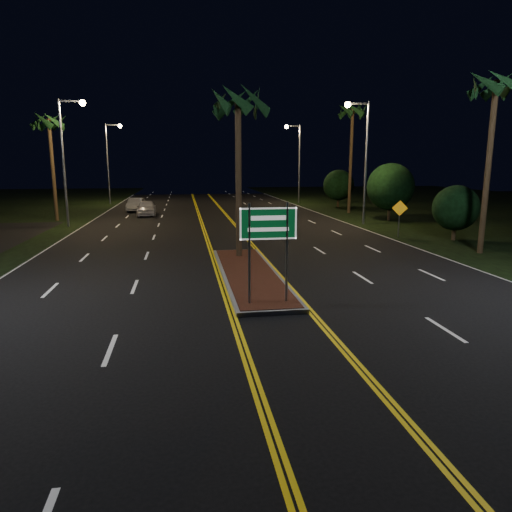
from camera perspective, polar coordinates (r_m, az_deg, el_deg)
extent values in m
plane|color=black|center=(12.22, 3.93, -10.30)|extent=(120.00, 120.00, 0.00)
cube|color=gray|center=(18.77, -0.84, -2.27)|extent=(2.25, 10.25, 0.15)
cube|color=#592819|center=(18.75, -0.84, -2.02)|extent=(2.00, 10.00, 0.02)
cylinder|color=gray|center=(14.27, -0.84, 0.24)|extent=(0.08, 0.08, 3.20)
cylinder|color=gray|center=(14.48, 3.87, 0.38)|extent=(0.08, 0.08, 3.20)
cube|color=#07471E|center=(14.21, 1.55, 4.07)|extent=(1.80, 0.04, 1.00)
cube|color=white|center=(14.19, 1.57, 4.06)|extent=(1.80, 0.01, 1.00)
cylinder|color=gray|center=(36.05, -22.92, 10.50)|extent=(0.18, 0.18, 9.00)
cube|color=gray|center=(36.13, -22.19, 17.49)|extent=(1.60, 0.12, 0.12)
sphere|color=#ECB96A|center=(35.96, -20.88, 17.45)|extent=(0.44, 0.44, 0.44)
cylinder|color=gray|center=(55.69, -18.05, 10.84)|extent=(0.18, 0.18, 9.00)
cube|color=gray|center=(55.75, -17.49, 15.35)|extent=(1.60, 0.12, 0.12)
sphere|color=#ECB96A|center=(55.64, -16.64, 15.31)|extent=(0.44, 0.44, 0.44)
cylinder|color=gray|center=(35.74, 13.58, 11.07)|extent=(0.18, 0.18, 9.00)
cube|color=gray|center=(35.71, 12.67, 18.11)|extent=(1.60, 0.12, 0.12)
sphere|color=#ECB96A|center=(35.42, 11.40, 18.06)|extent=(0.44, 0.44, 0.44)
cylinder|color=gray|center=(54.77, 5.44, 11.33)|extent=(0.18, 0.18, 9.00)
cube|color=gray|center=(54.75, 4.69, 15.90)|extent=(1.60, 0.12, 0.12)
sphere|color=#ECB96A|center=(54.56, 3.84, 15.83)|extent=(0.44, 0.44, 0.44)
cylinder|color=#382819|center=(21.72, -2.20, 9.38)|extent=(0.28, 0.28, 7.50)
cylinder|color=#382819|center=(40.37, -24.04, 9.70)|extent=(0.28, 0.28, 8.00)
cylinder|color=#382819|center=(25.91, 27.01, 9.60)|extent=(0.28, 0.28, 8.50)
cylinder|color=#382819|center=(43.85, 11.76, 11.47)|extent=(0.28, 0.28, 9.50)
cylinder|color=#382819|center=(30.05, 23.47, 2.68)|extent=(0.24, 0.24, 0.90)
sphere|color=black|center=(29.89, 23.70, 5.53)|extent=(2.70, 2.70, 2.70)
cylinder|color=#382819|center=(38.98, 16.28, 5.23)|extent=(0.24, 0.24, 1.26)
sphere|color=black|center=(38.83, 16.46, 8.31)|extent=(3.78, 3.78, 3.78)
cylinder|color=#382819|center=(49.99, 10.21, 6.66)|extent=(0.24, 0.24, 1.08)
sphere|color=black|center=(49.88, 10.28, 8.72)|extent=(3.24, 3.24, 3.24)
imported|color=silver|center=(42.19, -13.55, 6.04)|extent=(2.24, 4.89, 1.61)
imported|color=#B7BAC1|center=(46.47, -14.78, 6.37)|extent=(2.19, 4.55, 1.48)
cylinder|color=gray|center=(30.17, 17.44, 4.19)|extent=(0.07, 0.07, 2.00)
cube|color=orange|center=(30.07, 17.55, 5.73)|extent=(0.93, 0.30, 0.96)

